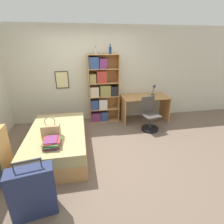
{
  "coord_description": "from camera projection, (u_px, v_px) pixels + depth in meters",
  "views": [
    {
      "loc": [
        -0.23,
        -3.25,
        2.12
      ],
      "look_at": [
        0.4,
        0.19,
        0.75
      ],
      "focal_mm": 28.0,
      "sensor_mm": 36.0,
      "label": 1
    }
  ],
  "objects": [
    {
      "name": "bookcase",
      "position": [
        101.0,
        90.0,
        4.85
      ],
      "size": [
        0.82,
        0.33,
        1.87
      ],
      "color": "tan",
      "rests_on": "ground_plane"
    },
    {
      "name": "desk",
      "position": [
        145.0,
        103.0,
        5.04
      ],
      "size": [
        1.33,
        0.68,
        0.73
      ],
      "color": "tan",
      "rests_on": "ground_plane"
    },
    {
      "name": "book_stack_on_bed",
      "position": [
        52.0,
        143.0,
        2.94
      ],
      "size": [
        0.31,
        0.37,
        0.13
      ],
      "color": "#7A336B",
      "rests_on": "bed"
    },
    {
      "name": "bed",
      "position": [
        58.0,
        141.0,
        3.59
      ],
      "size": [
        1.12,
        1.88,
        0.5
      ],
      "color": "tan",
      "rests_on": "ground_plane"
    },
    {
      "name": "ground_plane",
      "position": [
        95.0,
        148.0,
        3.79
      ],
      "size": [
        14.0,
        14.0,
        0.0
      ],
      "primitive_type": "plane",
      "color": "#756051"
    },
    {
      "name": "desk_lamp",
      "position": [
        154.0,
        88.0,
        5.01
      ],
      "size": [
        0.18,
        0.13,
        0.34
      ],
      "color": "navy",
      "rests_on": "desk"
    },
    {
      "name": "handbag",
      "position": [
        51.0,
        131.0,
        3.19
      ],
      "size": [
        0.32,
        0.2,
        0.41
      ],
      "color": "tan",
      "rests_on": "bed"
    },
    {
      "name": "desk_chair",
      "position": [
        149.0,
        119.0,
        4.55
      ],
      "size": [
        0.48,
        0.48,
        0.87
      ],
      "color": "black",
      "rests_on": "ground_plane"
    },
    {
      "name": "bottle_green",
      "position": [
        96.0,
        51.0,
        4.45
      ],
      "size": [
        0.07,
        0.07,
        0.18
      ],
      "color": "#B7BCC1",
      "rests_on": "bookcase"
    },
    {
      "name": "suitcase",
      "position": [
        33.0,
        192.0,
        2.22
      ],
      "size": [
        0.58,
        0.32,
        0.84
      ],
      "color": "navy",
      "rests_on": "ground_plane"
    },
    {
      "name": "bottle_brown",
      "position": [
        110.0,
        50.0,
        4.5
      ],
      "size": [
        0.07,
        0.07,
        0.24
      ],
      "color": "navy",
      "rests_on": "bookcase"
    },
    {
      "name": "wall_back",
      "position": [
        88.0,
        75.0,
        4.85
      ],
      "size": [
        10.0,
        0.09,
        2.6
      ],
      "color": "beige",
      "rests_on": "ground_plane"
    }
  ]
}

